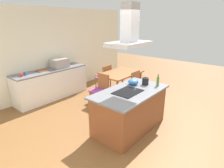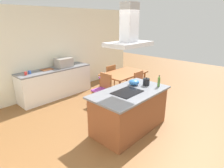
% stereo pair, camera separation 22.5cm
% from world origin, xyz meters
% --- Properties ---
extents(ground, '(16.00, 16.00, 0.00)m').
position_xyz_m(ground, '(0.00, 1.50, 0.00)').
color(ground, brown).
extents(wall_back, '(7.20, 0.10, 2.70)m').
position_xyz_m(wall_back, '(0.00, 3.25, 1.35)').
color(wall_back, silver).
rests_on(wall_back, ground).
extents(kitchen_island, '(1.76, 0.96, 0.90)m').
position_xyz_m(kitchen_island, '(0.00, 0.00, 0.45)').
color(kitchen_island, brown).
rests_on(kitchen_island, ground).
extents(cooktop, '(0.60, 0.44, 0.01)m').
position_xyz_m(cooktop, '(-0.10, 0.00, 0.91)').
color(cooktop, black).
rests_on(cooktop, kitchen_island).
extents(tea_kettle, '(0.20, 0.15, 0.19)m').
position_xyz_m(tea_kettle, '(0.56, -0.03, 0.98)').
color(tea_kettle, black).
rests_on(tea_kettle, kitchen_island).
extents(olive_oil_bottle, '(0.06, 0.06, 0.26)m').
position_xyz_m(olive_oil_bottle, '(0.67, -0.29, 1.01)').
color(olive_oil_bottle, '#47722D').
rests_on(olive_oil_bottle, kitchen_island).
extents(mixing_bowl, '(0.24, 0.24, 0.13)m').
position_xyz_m(mixing_bowl, '(0.37, 0.19, 0.97)').
color(mixing_bowl, '#2D6BB7').
rests_on(mixing_bowl, kitchen_island).
extents(back_counter, '(2.29, 0.62, 0.90)m').
position_xyz_m(back_counter, '(-0.08, 2.88, 0.45)').
color(back_counter, white).
rests_on(back_counter, ground).
extents(countertop_microwave, '(0.50, 0.38, 0.28)m').
position_xyz_m(countertop_microwave, '(0.26, 2.88, 1.04)').
color(countertop_microwave, '#9E9993').
rests_on(countertop_microwave, back_counter).
extents(coffee_mug_red, '(0.08, 0.08, 0.09)m').
position_xyz_m(coffee_mug_red, '(-0.98, 2.83, 0.95)').
color(coffee_mug_red, red).
rests_on(coffee_mug_red, back_counter).
extents(coffee_mug_blue, '(0.08, 0.08, 0.09)m').
position_xyz_m(coffee_mug_blue, '(-0.85, 2.88, 0.95)').
color(coffee_mug_blue, '#2D56B2').
rests_on(coffee_mug_blue, back_counter).
extents(cutting_board, '(0.34, 0.24, 0.02)m').
position_xyz_m(cutting_board, '(-0.31, 2.93, 0.91)').
color(cutting_board, brown).
rests_on(cutting_board, back_counter).
extents(dining_table, '(1.40, 0.90, 0.75)m').
position_xyz_m(dining_table, '(1.45, 1.38, 0.67)').
color(dining_table, '#995B33').
rests_on(dining_table, ground).
extents(chair_facing_island, '(0.42, 0.42, 0.89)m').
position_xyz_m(chair_facing_island, '(1.45, 0.71, 0.51)').
color(chair_facing_island, purple).
rests_on(chair_facing_island, ground).
extents(chair_facing_back_wall, '(0.42, 0.42, 0.89)m').
position_xyz_m(chair_facing_back_wall, '(1.45, 2.04, 0.51)').
color(chair_facing_back_wall, purple).
rests_on(chair_facing_back_wall, ground).
extents(chair_at_left_end, '(0.42, 0.42, 0.89)m').
position_xyz_m(chair_at_left_end, '(0.54, 1.38, 0.51)').
color(chair_at_left_end, purple).
rests_on(chair_at_left_end, ground).
extents(range_hood, '(0.90, 0.55, 0.78)m').
position_xyz_m(range_hood, '(-0.10, 0.00, 2.10)').
color(range_hood, '#ADADB2').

